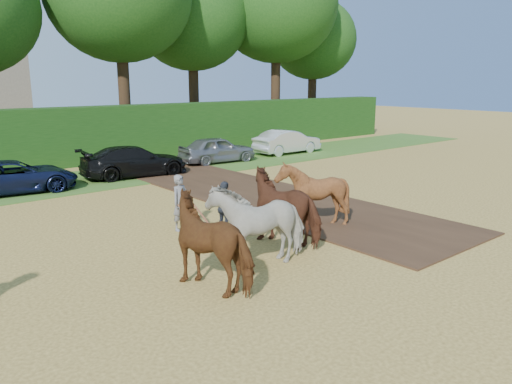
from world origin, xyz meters
TOP-DOWN VIEW (x-y plane):
  - ground at (0.00, 0.00)m, footprint 120.00×120.00m
  - earth_strip at (1.50, 7.00)m, footprint 4.50×17.00m
  - grass_verge at (0.00, 14.00)m, footprint 50.00×5.00m
  - hedgerow at (0.00, 18.50)m, footprint 46.00×1.60m
  - spectator_far at (-2.45, 3.80)m, footprint 0.58×0.98m
  - plough_team at (-2.38, 1.88)m, footprint 6.74×5.58m
  - parked_cars at (-2.93, 13.83)m, footprint 30.38×3.23m

SIDE VIEW (x-z plane):
  - ground at x=0.00m, z-range 0.00..0.00m
  - grass_verge at x=0.00m, z-range 0.00..0.03m
  - earth_strip at x=1.50m, z-range 0.00..0.05m
  - parked_cars at x=-2.93m, z-range -0.04..1.44m
  - spectator_far at x=-2.45m, z-range 0.00..1.56m
  - plough_team at x=-2.38m, z-range -0.01..2.01m
  - hedgerow at x=0.00m, z-range 0.00..3.00m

